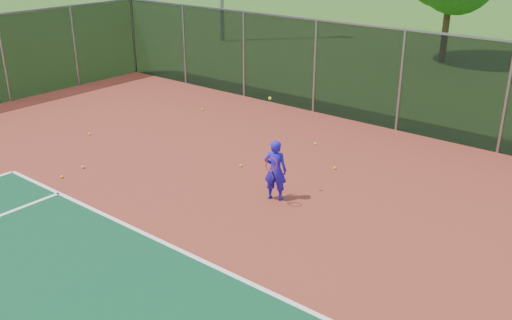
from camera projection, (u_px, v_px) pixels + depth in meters
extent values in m
cube|color=black|center=(506.00, 99.00, 14.93)|extent=(30.00, 0.04, 3.00)
imported|color=#2115C5|center=(275.00, 170.00, 12.57)|extent=(0.60, 0.50, 1.41)
cylinder|color=black|center=(274.00, 176.00, 12.31)|extent=(0.03, 0.15, 0.27)
torus|color=#A51414|center=(271.00, 164.00, 12.12)|extent=(0.30, 0.13, 0.29)
sphere|color=#C3DF19|center=(270.00, 98.00, 12.20)|extent=(0.07, 0.07, 0.07)
sphere|color=#C3DF19|center=(315.00, 144.00, 16.02)|extent=(0.07, 0.07, 0.07)
sphere|color=#C3DF19|center=(241.00, 166.00, 14.55)|extent=(0.07, 0.07, 0.07)
sphere|color=#C3DF19|center=(62.00, 177.00, 13.89)|extent=(0.07, 0.07, 0.07)
sphere|color=#C3DF19|center=(90.00, 134.00, 16.79)|extent=(0.07, 0.07, 0.07)
sphere|color=#C3DF19|center=(83.00, 167.00, 14.46)|extent=(0.07, 0.07, 0.07)
sphere|color=#C3DF19|center=(203.00, 109.00, 19.07)|extent=(0.07, 0.07, 0.07)
sphere|color=#C3DF19|center=(335.00, 168.00, 14.40)|extent=(0.07, 0.07, 0.07)
cylinder|color=#3D2516|center=(445.00, 31.00, 25.57)|extent=(0.30, 0.30, 2.79)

